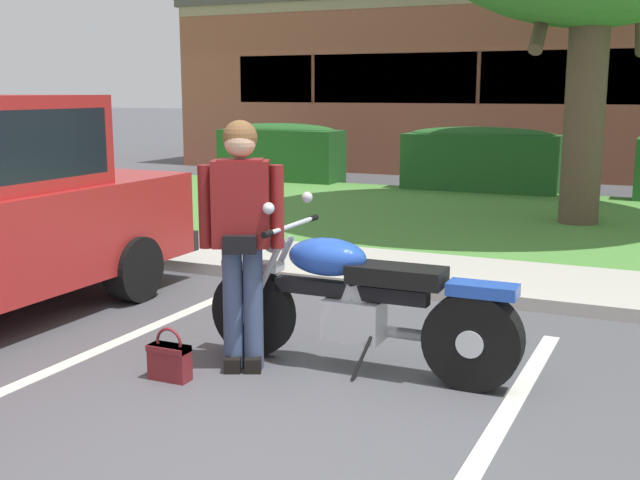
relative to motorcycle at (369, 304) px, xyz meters
The scene contains 11 objects.
ground_plane 1.19m from the motorcycle, 94.99° to the right, with size 140.00×140.00×0.00m, color #4C4C51.
curb_strip 2.12m from the motorcycle, 92.61° to the left, with size 60.00×0.20×0.12m, color #B7B2A8.
concrete_walk 2.96m from the motorcycle, 91.85° to the left, with size 60.00×1.50×0.08m, color #B7B2A8.
grass_lawn 6.77m from the motorcycle, 90.80° to the left, with size 60.00×6.16×0.06m, color #518E3D.
stall_stripe_0 2.23m from the motorcycle, 156.07° to the right, with size 0.12×4.40×0.01m, color silver.
stall_stripe_1 1.41m from the motorcycle, 41.65° to the right, with size 0.12×4.40×0.01m, color silver.
motorcycle is the anchor object (origin of this frame).
rider_person 1.00m from the motorcycle, 161.14° to the right, with size 0.53×0.39×1.70m.
handbag 1.38m from the motorcycle, 149.21° to the right, with size 0.28×0.13×0.36m.
hedge_left 11.35m from the motorcycle, 120.23° to the left, with size 2.58×0.90×1.24m.
hedge_center_left 9.92m from the motorcycle, 98.81° to the left, with size 2.86×0.90×1.24m.
Camera 1 is at (1.90, -3.70, 1.89)m, focal length 43.98 mm.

